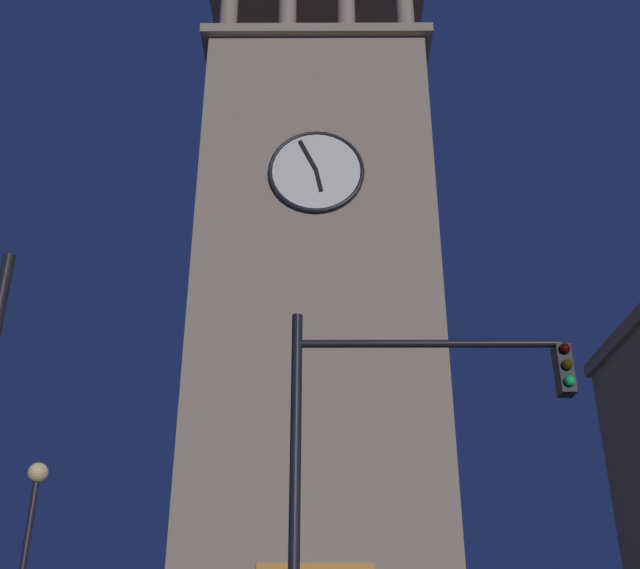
# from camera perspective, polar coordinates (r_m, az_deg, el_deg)

# --- Properties ---
(clocktower) EXTENTS (8.75, 7.72, 28.72)m
(clocktower) POSITION_cam_1_polar(r_m,az_deg,el_deg) (27.77, -0.23, -3.95)
(clocktower) COLOR gray
(clocktower) RESTS_ON ground_plane
(traffic_signal_far) EXTENTS (4.14, 0.41, 6.37)m
(traffic_signal_far) POSITION_cam_1_polar(r_m,az_deg,el_deg) (11.19, 4.82, -12.31)
(traffic_signal_far) COLOR black
(traffic_signal_far) RESTS_ON ground_plane
(street_lamp) EXTENTS (0.44, 0.44, 5.52)m
(street_lamp) POSITION_cam_1_polar(r_m,az_deg,el_deg) (18.15, -20.75, -17.41)
(street_lamp) COLOR black
(street_lamp) RESTS_ON ground_plane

